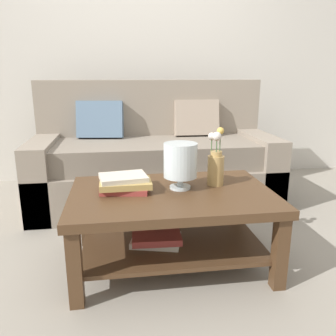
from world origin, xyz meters
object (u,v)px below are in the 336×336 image
(glass_hurricane_vase, at_px, (180,161))
(flower_pitcher, at_px, (216,164))
(coffee_table, at_px, (171,213))
(couch, at_px, (154,161))
(book_stack_main, at_px, (125,183))

(glass_hurricane_vase, xyz_separation_m, flower_pitcher, (0.22, 0.04, -0.04))
(glass_hurricane_vase, bearing_deg, coffee_table, -140.04)
(couch, bearing_deg, glass_hurricane_vase, -87.82)
(couch, bearing_deg, book_stack_main, -104.81)
(book_stack_main, bearing_deg, flower_pitcher, 3.92)
(couch, relative_size, coffee_table, 1.77)
(couch, xyz_separation_m, flower_pitcher, (0.26, -1.03, 0.22))
(coffee_table, bearing_deg, couch, 88.85)
(book_stack_main, height_order, flower_pitcher, flower_pitcher)
(book_stack_main, bearing_deg, couch, 75.19)
(coffee_table, height_order, glass_hurricane_vase, glass_hurricane_vase)
(couch, distance_m, glass_hurricane_vase, 1.10)
(book_stack_main, xyz_separation_m, flower_pitcher, (0.55, 0.04, 0.08))
(coffee_table, bearing_deg, flower_pitcher, 17.65)
(couch, relative_size, glass_hurricane_vase, 7.58)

